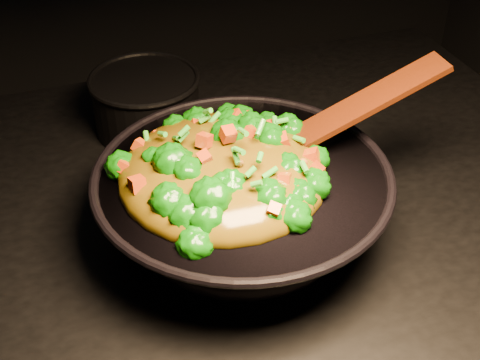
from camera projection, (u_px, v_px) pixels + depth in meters
name	position (u px, v px, depth m)	size (l,w,h in m)	color
wok	(242.00, 207.00, 0.96)	(0.41, 0.41, 0.11)	black
stir_fry	(222.00, 148.00, 0.89)	(0.29, 0.29, 0.10)	#0F6207
spatula	(342.00, 116.00, 0.95)	(0.33, 0.05, 0.01)	#3D1A09
back_pot	(146.00, 103.00, 1.19)	(0.19, 0.19, 0.11)	black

